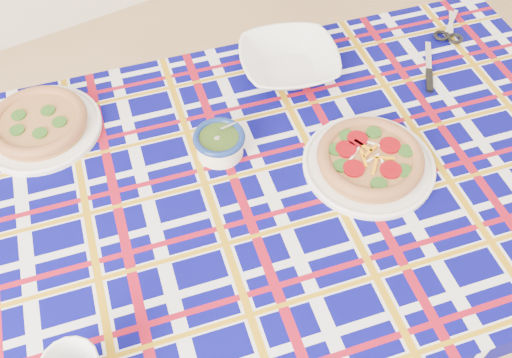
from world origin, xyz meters
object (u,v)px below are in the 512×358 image
dining_table (292,196)px  pesto_bowl (219,142)px  serving_bowl (289,62)px  main_focaccia_plate (370,158)px

dining_table → pesto_bowl: 0.20m
serving_bowl → dining_table: bearing=-121.5°
dining_table → pesto_bowl: bearing=138.9°
main_focaccia_plate → serving_bowl: serving_bowl is taller
dining_table → main_focaccia_plate: (0.15, -0.06, 0.10)m
dining_table → pesto_bowl: size_ratio=14.27×
dining_table → serving_bowl: bearing=71.9°
dining_table → main_focaccia_plate: size_ratio=5.53×
pesto_bowl → main_focaccia_plate: bearing=-39.0°
pesto_bowl → serving_bowl: size_ratio=0.47×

